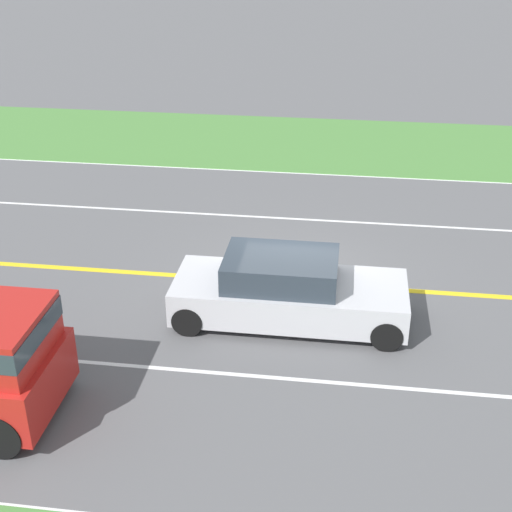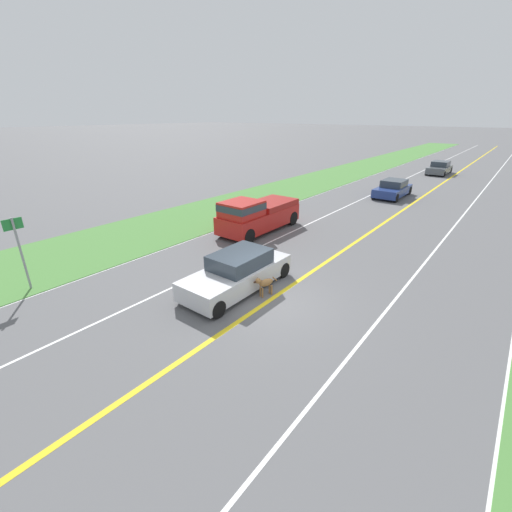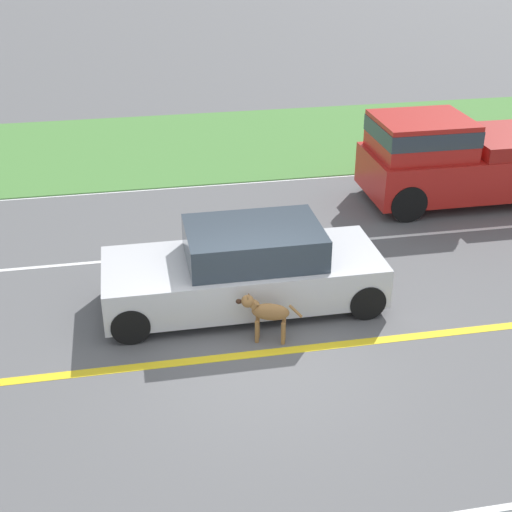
{
  "view_description": "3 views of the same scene",
  "coord_description": "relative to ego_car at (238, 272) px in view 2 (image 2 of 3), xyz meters",
  "views": [
    {
      "loc": [
        13.77,
        1.02,
        7.69
      ],
      "look_at": [
        1.09,
        -0.72,
        1.18
      ],
      "focal_mm": 50.0,
      "sensor_mm": 36.0,
      "label": 1
    },
    {
      "loc": [
        -6.14,
        8.65,
        6.12
      ],
      "look_at": [
        1.21,
        -0.76,
        1.15
      ],
      "focal_mm": 24.0,
      "sensor_mm": 36.0,
      "label": 2
    },
    {
      "loc": [
        -8.78,
        1.75,
        6.32
      ],
      "look_at": [
        1.58,
        -0.23,
        0.85
      ],
      "focal_mm": 50.0,
      "sensor_mm": 36.0,
      "label": 3
    }
  ],
  "objects": [
    {
      "name": "lane_dash_same_dir",
      "position": [
        1.99,
        0.03,
        -0.65
      ],
      "size": [
        0.1,
        160.0,
        0.01
      ],
      "primitive_type": "cube",
      "color": "white",
      "rests_on": "ground"
    },
    {
      "name": "ego_car",
      "position": [
        0.0,
        0.0,
        0.0
      ],
      "size": [
        1.82,
        4.61,
        1.41
      ],
      "color": "silver",
      "rests_on": "ground"
    },
    {
      "name": "pickup_truck",
      "position": [
        3.6,
        -5.77,
        0.33
      ],
      "size": [
        2.02,
        5.26,
        1.95
      ],
      "color": "red",
      "rests_on": "ground"
    },
    {
      "name": "car_trailing_near",
      "position": [
        0.46,
        -19.35,
        -0.03
      ],
      "size": [
        1.9,
        4.27,
        1.32
      ],
      "color": "navy",
      "rests_on": "ground"
    },
    {
      "name": "ground_plane",
      "position": [
        -1.51,
        0.03,
        -0.65
      ],
      "size": [
        400.0,
        400.0,
        0.0
      ],
      "primitive_type": "plane",
      "color": "#5B5B5E"
    },
    {
      "name": "lane_edge_line_right",
      "position": [
        5.49,
        0.03,
        -0.65
      ],
      "size": [
        0.14,
        160.0,
        0.01
      ],
      "primitive_type": "cube",
      "color": "white",
      "rests_on": "ground"
    },
    {
      "name": "grass_verge_right",
      "position": [
        8.49,
        0.03,
        -0.64
      ],
      "size": [
        6.0,
        160.0,
        0.03
      ],
      "primitive_type": "cube",
      "color": "#4C843D",
      "rests_on": "ground"
    },
    {
      "name": "centre_divider_line",
      "position": [
        -1.51,
        0.03,
        -0.65
      ],
      "size": [
        0.18,
        160.0,
        0.01
      ],
      "primitive_type": "cube",
      "color": "yellow",
      "rests_on": "ground"
    },
    {
      "name": "street_sign",
      "position": [
        6.17,
        4.88,
        1.08
      ],
      "size": [
        0.11,
        0.64,
        2.79
      ],
      "color": "gray",
      "rests_on": "ground"
    },
    {
      "name": "dog",
      "position": [
        -1.17,
        -0.11,
        -0.13
      ],
      "size": [
        0.41,
        1.0,
        0.81
      ],
      "rotation": [
        0.0,
        0.0,
        -0.31
      ],
      "color": "olive",
      "rests_on": "ground"
    },
    {
      "name": "car_trailing_mid",
      "position": [
        0.06,
        -33.89,
        -0.02
      ],
      "size": [
        1.89,
        4.38,
        1.36
      ],
      "color": "#51565B",
      "rests_on": "ground"
    },
    {
      "name": "lane_edge_line_left",
      "position": [
        -8.51,
        0.03,
        -0.65
      ],
      "size": [
        0.14,
        160.0,
        0.01
      ],
      "primitive_type": "cube",
      "color": "white",
      "rests_on": "ground"
    },
    {
      "name": "lane_dash_oncoming",
      "position": [
        -5.01,
        0.03,
        -0.65
      ],
      "size": [
        0.1,
        160.0,
        0.01
      ],
      "primitive_type": "cube",
      "color": "white",
      "rests_on": "ground"
    }
  ]
}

